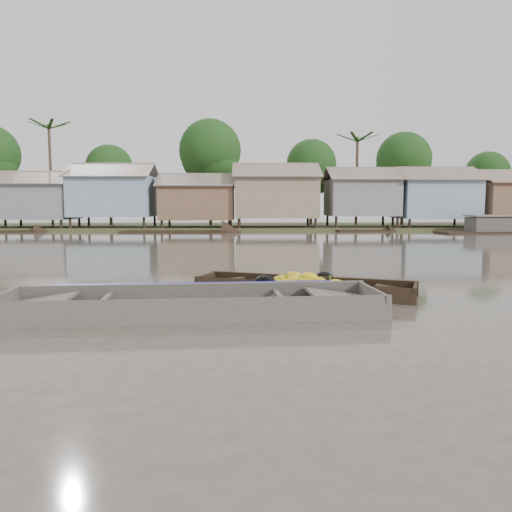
{
  "coord_description": "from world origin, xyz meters",
  "views": [
    {
      "loc": [
        -0.05,
        -11.12,
        2.12
      ],
      "look_at": [
        0.25,
        1.47,
        0.8
      ],
      "focal_mm": 35.0,
      "sensor_mm": 36.0,
      "label": 1
    }
  ],
  "objects": [
    {
      "name": "riverbank",
      "position": [
        3.03,
        31.86,
        3.07
      ],
      "size": [
        120.0,
        12.47,
        10.22
      ],
      "color": "#384723",
      "rests_on": "ground"
    },
    {
      "name": "banana_boat",
      "position": [
        1.28,
        0.55,
        0.12
      ],
      "size": [
        5.28,
        3.03,
        0.74
      ],
      "rotation": [
        0.0,
        0.0,
        -0.37
      ],
      "color": "black",
      "rests_on": "ground"
    },
    {
      "name": "viewer_boat",
      "position": [
        -1.02,
        -1.56,
        0.06
      ],
      "size": [
        7.41,
        2.44,
        0.59
      ],
      "rotation": [
        0.0,
        0.0,
        0.07
      ],
      "color": "#3E3834",
      "rests_on": "ground"
    },
    {
      "name": "ground",
      "position": [
        0.0,
        0.0,
        0.0
      ],
      "size": [
        120.0,
        120.0,
        0.0
      ],
      "primitive_type": "plane",
      "color": "#463E36",
      "rests_on": "ground"
    },
    {
      "name": "distant_boats",
      "position": [
        12.57,
        24.44,
        0.2
      ],
      "size": [
        47.1,
        15.74,
        1.38
      ],
      "color": "black",
      "rests_on": "ground"
    }
  ]
}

